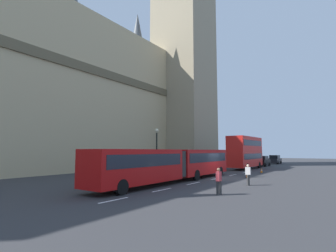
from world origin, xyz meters
TOP-DOWN VIEW (x-y plane):
  - ground_plane at (0.00, 0.00)m, footprint 160.00×160.00m
  - lane_centre_marking at (-3.46, 0.00)m, footprint 25.20×0.16m
  - parliament_facade at (-11.82, 19.99)m, footprint 55.45×6.22m
  - articulated_bus at (-5.93, 1.99)m, footprint 18.66×2.54m
  - double_decker_bus at (14.11, 2.00)m, footprint 9.65×2.54m
  - sedan_lead at (23.22, 1.90)m, footprint 4.40×1.86m
  - sedan_trailing at (32.58, 1.79)m, footprint 4.40×1.86m
  - traffic_cone_west at (1.47, -2.31)m, footprint 0.36×0.36m
  - traffic_cone_middle at (8.36, -1.90)m, footprint 0.36×0.36m
  - street_lamp at (-2.52, 6.50)m, footprint 0.44×0.44m
  - pedestrian_near_cones at (-9.83, -4.13)m, footprint 0.40×0.36m
  - pedestrian_by_kerb at (-4.35, -4.27)m, footprint 0.36×0.41m

SIDE VIEW (x-z plane):
  - ground_plane at x=0.00m, z-range 0.00..0.00m
  - lane_centre_marking at x=-3.46m, z-range 0.00..0.01m
  - traffic_cone_west at x=1.47m, z-range -0.01..0.57m
  - traffic_cone_middle at x=8.36m, z-range -0.01..0.57m
  - pedestrian_near_cones at x=-9.83m, z-range 0.07..1.76m
  - pedestrian_by_kerb at x=-4.35m, z-range 0.07..1.76m
  - sedan_lead at x=23.22m, z-range -0.01..1.84m
  - sedan_trailing at x=32.58m, z-range -0.01..1.84m
  - articulated_bus at x=-5.93m, z-range 0.30..3.20m
  - double_decker_bus at x=14.11m, z-range 0.26..5.16m
  - street_lamp at x=-2.52m, z-range 0.42..5.69m
  - parliament_facade at x=-11.82m, z-range -3.19..25.94m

